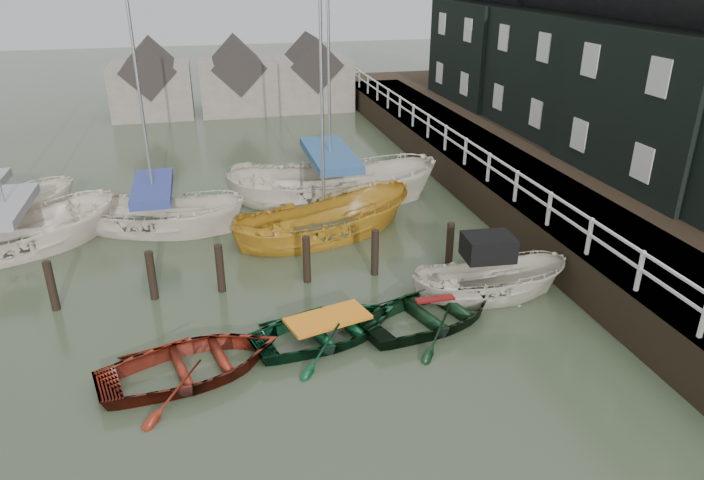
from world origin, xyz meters
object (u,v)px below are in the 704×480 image
object	(u,v)px
rowboat_red	(194,374)
sailboat_c	(324,234)
sailboat_b	(158,226)
sailboat_a	(15,250)
motorboat	(487,293)
rowboat_green	(328,337)
rowboat_dkgreen	(434,321)
sailboat_d	(331,199)

from	to	relation	value
rowboat_red	sailboat_c	size ratio (longest dim) A/B	0.35
sailboat_b	sailboat_a	bearing A→B (deg)	122.85
motorboat	sailboat_a	distance (m)	14.64
rowboat_green	rowboat_dkgreen	xyz separation A→B (m)	(2.77, 0.12, 0.00)
rowboat_dkgreen	sailboat_c	distance (m)	6.28
sailboat_b	sailboat_d	distance (m)	6.47
rowboat_dkgreen	sailboat_d	world-z (taller)	sailboat_d
sailboat_a	sailboat_b	world-z (taller)	sailboat_a
motorboat	sailboat_d	distance (m)	8.79
rowboat_green	sailboat_d	distance (m)	9.59
sailboat_b	rowboat_green	bearing A→B (deg)	-130.79
sailboat_c	sailboat_d	xyz separation A→B (m)	(0.88, 3.20, 0.04)
sailboat_a	sailboat_d	world-z (taller)	sailboat_d
sailboat_d	sailboat_a	bearing A→B (deg)	113.41
sailboat_b	sailboat_d	bearing A→B (deg)	-57.40
rowboat_green	motorboat	bearing A→B (deg)	-93.25
rowboat_dkgreen	sailboat_b	world-z (taller)	sailboat_b
rowboat_dkgreen	sailboat_b	distance (m)	10.66
sailboat_d	motorboat	bearing A→B (deg)	-150.96
rowboat_red	sailboat_b	world-z (taller)	sailboat_b
rowboat_green	sailboat_c	xyz separation A→B (m)	(1.13, 6.17, 0.01)
sailboat_a	sailboat_d	size ratio (longest dim) A/B	0.91
rowboat_green	sailboat_b	distance (m)	9.17
rowboat_red	sailboat_d	xyz separation A→B (m)	(5.21, 10.15, 0.06)
sailboat_a	sailboat_d	xyz separation A→B (m)	(10.65, 2.20, -0.00)
rowboat_green	sailboat_a	size ratio (longest dim) A/B	0.33
rowboat_green	rowboat_dkgreen	world-z (taller)	rowboat_dkgreen
rowboat_dkgreen	sailboat_b	xyz separation A→B (m)	(-7.10, 7.96, 0.06)
sailboat_a	motorboat	bearing A→B (deg)	-137.41
rowboat_red	rowboat_dkgreen	bearing A→B (deg)	-96.10
rowboat_green	motorboat	world-z (taller)	motorboat
rowboat_dkgreen	sailboat_a	xyz separation A→B (m)	(-11.41, 7.06, 0.06)
sailboat_a	sailboat_b	distance (m)	4.40
sailboat_d	sailboat_c	bearing A→B (deg)	176.35
rowboat_green	rowboat_dkgreen	bearing A→B (deg)	-102.86
rowboat_dkgreen	motorboat	distance (m)	2.05
sailboat_d	rowboat_green	bearing A→B (deg)	179.63
rowboat_green	sailboat_a	bearing A→B (deg)	35.03
rowboat_green	motorboat	size ratio (longest dim) A/B	0.87
rowboat_dkgreen	sailboat_a	distance (m)	13.41
motorboat	sailboat_b	xyz separation A→B (m)	(-8.96, 7.09, -0.03)
sailboat_b	sailboat_c	size ratio (longest dim) A/B	0.96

